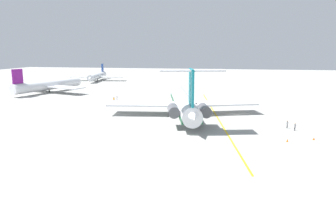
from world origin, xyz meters
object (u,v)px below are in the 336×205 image
object	(u,v)px
main_jetliner	(183,102)
ground_crew_starboard	(287,123)
ground_crew_near_nose	(295,126)
ground_crew_near_tail	(117,97)
airliner_mid_right	(51,85)
ground_crew_portside	(114,99)
airliner_far_right	(97,76)
safety_cone_wingtip	(314,139)
safety_cone_nose	(287,140)

from	to	relation	value
main_jetliner	ground_crew_starboard	xyz separation A→B (m)	(-8.88, -23.97, -2.52)
ground_crew_near_nose	ground_crew_near_tail	xyz separation A→B (m)	(29.65, 50.01, 0.05)
airliner_mid_right	ground_crew_portside	size ratio (longest dim) A/B	18.79
airliner_far_right	safety_cone_wingtip	distance (m)	129.22
main_jetliner	safety_cone_nose	size ratio (longest dim) A/B	81.19
ground_crew_starboard	airliner_far_right	bearing A→B (deg)	-107.86
safety_cone_nose	ground_crew_starboard	bearing A→B (deg)	-11.40
safety_cone_wingtip	main_jetliner	bearing A→B (deg)	57.78
airliner_far_right	ground_crew_near_nose	bearing A→B (deg)	33.98
airliner_far_right	ground_crew_portside	size ratio (longest dim) A/B	16.87
ground_crew_near_nose	ground_crew_portside	distance (m)	56.49
safety_cone_nose	ground_crew_near_tail	bearing A→B (deg)	50.96
airliner_mid_right	ground_crew_near_nose	size ratio (longest dim) A/B	19.33
ground_crew_portside	safety_cone_nose	world-z (taller)	ground_crew_portside
airliner_far_right	ground_crew_near_nose	xyz separation A→B (m)	(-90.63, -83.52, -1.55)
ground_crew_near_tail	safety_cone_wingtip	distance (m)	63.18
main_jetliner	airliner_mid_right	xyz separation A→B (m)	(34.18, 58.65, -0.58)
ground_crew_near_tail	safety_cone_nose	distance (m)	60.27
main_jetliner	ground_crew_portside	distance (m)	29.41
airliner_far_right	ground_crew_starboard	distance (m)	121.03
ground_crew_near_nose	ground_crew_starboard	distance (m)	2.28
ground_crew_near_nose	ground_crew_near_tail	distance (m)	58.14
main_jetliner	ground_crew_portside	bearing A→B (deg)	45.11
main_jetliner	ground_crew_near_nose	size ratio (longest dim) A/B	25.67
safety_cone_nose	safety_cone_wingtip	distance (m)	5.60
main_jetliner	airliner_far_right	xyz separation A→B (m)	(79.77, 58.42, -0.92)
ground_crew_near_tail	ground_crew_starboard	world-z (taller)	ground_crew_near_tail
ground_crew_portside	safety_cone_nose	size ratio (longest dim) A/B	3.25
ground_crew_portside	ground_crew_starboard	world-z (taller)	ground_crew_portside
airliner_mid_right	ground_crew_starboard	xyz separation A→B (m)	(-43.06, -82.61, -1.94)
ground_crew_near_tail	ground_crew_portside	xyz separation A→B (m)	(-3.21, -0.09, -0.01)
airliner_far_right	safety_cone_nose	bearing A→B (deg)	30.38
airliner_mid_right	airliner_far_right	bearing A→B (deg)	16.25
airliner_far_right	ground_crew_starboard	size ratio (longest dim) A/B	17.98
ground_crew_portside	safety_cone_nose	distance (m)	58.23
ground_crew_portside	ground_crew_starboard	xyz separation A→B (m)	(-24.46, -48.79, -0.07)
ground_crew_near_tail	safety_cone_wingtip	world-z (taller)	ground_crew_near_tail
main_jetliner	ground_crew_portside	xyz separation A→B (m)	(15.58, 24.82, -2.45)
main_jetliner	ground_crew_near_tail	distance (m)	31.30
airliner_far_right	safety_cone_wingtip	bearing A→B (deg)	32.76
main_jetliner	ground_crew_near_nose	bearing A→B (deg)	-126.17
ground_crew_near_nose	ground_crew_near_tail	bearing A→B (deg)	-110.71
ground_crew_near_tail	ground_crew_portside	world-z (taller)	ground_crew_near_tail
ground_crew_near_tail	main_jetliner	bearing A→B (deg)	132.40
ground_crew_near_tail	safety_cone_wingtip	size ratio (longest dim) A/B	3.29
airliner_mid_right	safety_cone_nose	xyz separation A→B (m)	(-53.35, -80.54, -2.73)
ground_crew_starboard	ground_crew_portside	bearing A→B (deg)	-87.39
main_jetliner	safety_cone_wingtip	world-z (taller)	main_jetliner
airliner_mid_right	ground_crew_near_tail	world-z (taller)	airliner_mid_right
main_jetliner	airliner_mid_right	bearing A→B (deg)	47.00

